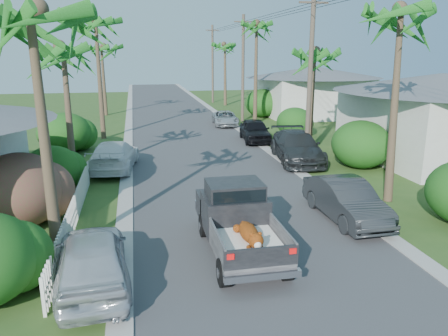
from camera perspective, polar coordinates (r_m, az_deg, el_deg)
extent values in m
plane|color=#30511E|center=(11.81, 8.79, -15.41)|extent=(120.00, 120.00, 0.00)
cube|color=#38383A|center=(35.22, -5.32, 5.17)|extent=(8.00, 100.00, 0.02)
cube|color=#A5A39E|center=(35.02, -12.35, 4.87)|extent=(0.60, 100.00, 0.06)
cube|color=#A5A39E|center=(35.92, 1.54, 5.45)|extent=(0.60, 100.00, 0.06)
cylinder|color=black|center=(11.66, -0.02, -13.49)|extent=(0.28, 0.76, 0.76)
cylinder|color=black|center=(12.08, 8.11, -12.60)|extent=(0.28, 0.76, 0.76)
cylinder|color=black|center=(14.56, -2.59, -7.51)|extent=(0.28, 0.76, 0.76)
cylinder|color=black|center=(14.89, 3.93, -7.00)|extent=(0.28, 0.76, 0.76)
cube|color=slate|center=(12.29, 3.32, -10.70)|extent=(1.90, 2.40, 0.24)
cube|color=slate|center=(11.95, -0.98, -9.45)|extent=(0.06, 2.40, 0.55)
cube|color=slate|center=(12.39, 7.51, -8.67)|extent=(0.06, 2.40, 0.55)
cube|color=black|center=(11.12, 4.91, -11.56)|extent=(1.92, 0.08, 0.52)
cube|color=silver|center=(11.19, 5.10, -13.89)|extent=(1.98, 0.18, 0.18)
cube|color=red|center=(10.85, 0.86, -11.52)|extent=(0.18, 0.05, 0.14)
cube|color=red|center=(11.26, 8.97, -10.66)|extent=(0.18, 0.05, 0.14)
cube|color=black|center=(13.78, 1.38, -5.83)|extent=(1.94, 1.65, 1.10)
cube|color=black|center=(13.53, 1.40, -2.94)|extent=(1.70, 1.35, 0.55)
cube|color=black|center=(12.92, 2.06, -3.96)|extent=(1.60, 0.05, 0.45)
cube|color=black|center=(14.97, 0.31, -4.71)|extent=(1.94, 1.20, 0.80)
cube|color=white|center=(12.21, 3.33, -9.85)|extent=(1.70, 2.10, 0.16)
ellipsoid|color=#E55B13|center=(12.17, 3.23, -8.38)|extent=(0.48, 1.25, 0.43)
sphere|color=#E55B13|center=(11.48, 4.20, -9.45)|extent=(0.40, 0.40, 0.40)
ellipsoid|color=white|center=(12.21, 3.23, -8.81)|extent=(0.32, 0.86, 0.18)
imported|color=#292C2E|center=(16.44, 15.64, -4.11)|extent=(1.65, 4.45, 1.46)
imported|color=#282A2C|center=(24.62, 9.50, 2.71)|extent=(2.99, 5.87, 1.63)
imported|color=black|center=(29.94, 4.07, 4.90)|extent=(2.17, 4.53, 1.49)
imported|color=#B4B7BB|center=(36.52, 0.16, 6.49)|extent=(2.28, 4.34, 1.16)
imported|color=silver|center=(11.99, -16.83, -11.32)|extent=(2.17, 4.60, 1.52)
imported|color=white|center=(23.23, -14.18, 1.56)|extent=(2.71, 5.38, 1.50)
cone|color=brown|center=(12.99, -22.35, 3.01)|extent=(0.36, 0.71, 7.01)
cone|color=brown|center=(21.92, -19.64, 6.64)|extent=(0.36, 0.61, 6.21)
cone|color=brown|center=(31.66, -15.92, 10.86)|extent=(0.36, 0.36, 8.00)
cone|color=brown|center=(43.69, -15.43, 10.87)|extent=(0.36, 0.75, 6.51)
cone|color=brown|center=(18.60, 21.35, 7.17)|extent=(0.36, 0.73, 7.51)
cone|color=brown|center=(26.76, 11.36, 8.34)|extent=(0.36, 0.54, 6.01)
cone|color=brown|center=(36.92, 4.17, 12.03)|extent=(0.36, 0.36, 8.20)
cone|color=brown|center=(50.62, 0.14, 12.04)|extent=(0.36, 0.63, 6.81)
ellipsoid|color=#A6173E|center=(16.70, -25.19, -2.64)|extent=(3.00, 3.30, 2.60)
ellipsoid|color=#164D16|center=(20.46, -21.52, -0.09)|extent=(2.40, 2.64, 2.00)
ellipsoid|color=#164D16|center=(28.25, -20.13, 4.36)|extent=(3.20, 3.52, 2.40)
ellipsoid|color=#164D16|center=(23.99, 17.46, 2.97)|extent=(3.00, 3.30, 2.50)
ellipsoid|color=#164D16|center=(31.95, 9.23, 5.93)|extent=(2.60, 2.86, 2.10)
ellipsoid|color=#164D16|center=(41.48, 5.02, 8.44)|extent=(3.20, 3.52, 2.60)
cube|color=white|center=(16.13, -19.04, -5.61)|extent=(0.10, 11.00, 1.00)
cube|color=silver|center=(27.54, 26.13, 4.98)|extent=(8.00, 9.00, 3.80)
cone|color=#595B60|center=(27.30, 26.71, 9.93)|extent=(6.48, 6.48, 1.00)
cube|color=silver|center=(43.11, 11.51, 9.12)|extent=(9.00, 8.00, 3.60)
cone|color=#595B60|center=(42.95, 11.67, 12.17)|extent=(6.48, 6.48, 1.00)
cylinder|color=brown|center=(24.41, 11.16, 11.28)|extent=(0.26, 0.26, 9.00)
cube|color=brown|center=(24.49, 11.64, 20.41)|extent=(1.60, 0.10, 0.10)
cylinder|color=brown|center=(38.68, 2.49, 12.78)|extent=(0.26, 0.26, 9.00)
cube|color=brown|center=(38.74, 2.56, 18.55)|extent=(1.60, 0.10, 0.10)
cylinder|color=brown|center=(53.36, -1.50, 13.37)|extent=(0.26, 0.26, 9.00)
cube|color=brown|center=(53.39, -1.53, 17.55)|extent=(1.60, 0.10, 0.10)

